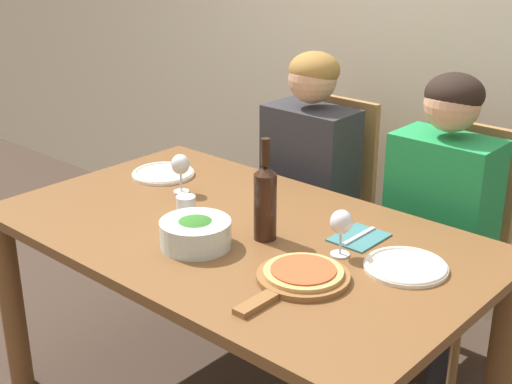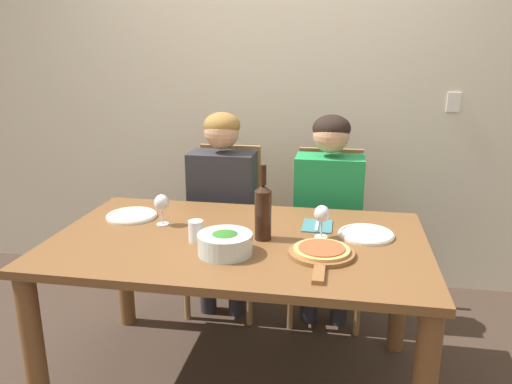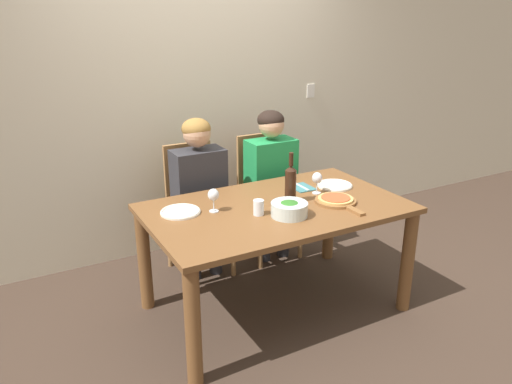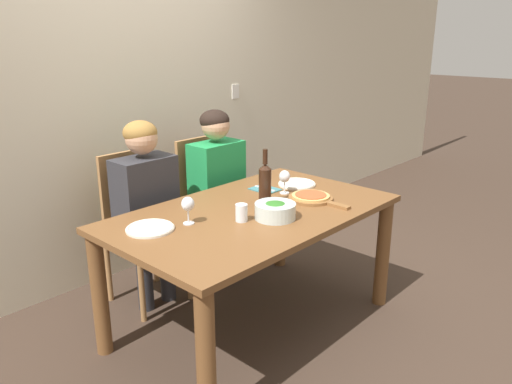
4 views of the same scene
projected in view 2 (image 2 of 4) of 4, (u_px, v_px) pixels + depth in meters
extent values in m
plane|color=#3D2D23|center=(240.00, 383.00, 2.43)|extent=(40.00, 40.00, 0.00)
cube|color=beige|center=(278.00, 83.00, 3.25)|extent=(10.00, 0.05, 2.70)
cube|color=white|center=(454.00, 102.00, 3.07)|extent=(0.08, 0.01, 0.12)
cube|color=brown|center=(238.00, 242.00, 2.23)|extent=(1.66, 0.99, 0.04)
cylinder|color=brown|center=(34.00, 354.00, 2.05)|extent=(0.09, 0.09, 0.72)
cylinder|color=brown|center=(124.00, 266.00, 2.88)|extent=(0.09, 0.09, 0.72)
cylinder|color=brown|center=(399.00, 288.00, 2.62)|extent=(0.09, 0.09, 0.72)
cube|color=#9E7042|center=(225.00, 242.00, 3.04)|extent=(0.42, 0.42, 0.04)
cube|color=#9E7042|center=(231.00, 187.00, 3.15)|extent=(0.38, 0.03, 0.54)
cylinder|color=#9E7042|center=(187.00, 287.00, 2.96)|extent=(0.04, 0.04, 0.42)
cylinder|color=#9E7042|center=(249.00, 292.00, 2.89)|extent=(0.04, 0.04, 0.42)
cylinder|color=#9E7042|center=(204.00, 261.00, 3.32)|extent=(0.04, 0.04, 0.42)
cylinder|color=#9E7042|center=(260.00, 265.00, 3.25)|extent=(0.04, 0.04, 0.42)
cube|color=#9E7042|center=(327.00, 248.00, 2.94)|extent=(0.42, 0.42, 0.04)
cube|color=#9E7042|center=(330.00, 192.00, 3.04)|extent=(0.38, 0.03, 0.54)
cylinder|color=#9E7042|center=(290.00, 295.00, 2.85)|extent=(0.04, 0.04, 0.42)
cylinder|color=#9E7042|center=(358.00, 301.00, 2.79)|extent=(0.04, 0.04, 0.42)
cylinder|color=#9E7042|center=(297.00, 268.00, 3.21)|extent=(0.04, 0.04, 0.42)
cylinder|color=#9E7042|center=(357.00, 272.00, 3.15)|extent=(0.04, 0.04, 0.42)
cylinder|color=#28282D|center=(208.00, 277.00, 3.04)|extent=(0.10, 0.10, 0.45)
cylinder|color=#28282D|center=(237.00, 280.00, 3.01)|extent=(0.10, 0.10, 0.45)
cube|color=#2D2D33|center=(223.00, 197.00, 2.94)|extent=(0.38, 0.22, 0.54)
cylinder|color=#2D2D33|center=(178.00, 233.00, 2.79)|extent=(0.07, 0.31, 0.14)
cylinder|color=#2D2D33|center=(248.00, 238.00, 2.72)|extent=(0.07, 0.31, 0.14)
sphere|color=tan|center=(222.00, 132.00, 2.84)|extent=(0.20, 0.20, 0.20)
ellipsoid|color=olive|center=(222.00, 125.00, 2.84)|extent=(0.21, 0.21, 0.15)
cylinder|color=#28282D|center=(309.00, 285.00, 2.94)|extent=(0.10, 0.10, 0.45)
cylinder|color=#28282D|center=(340.00, 288.00, 2.91)|extent=(0.10, 0.10, 0.45)
cube|color=#1E8C47|center=(328.00, 203.00, 2.84)|extent=(0.38, 0.22, 0.54)
cylinder|color=#1E8C47|center=(288.00, 241.00, 2.68)|extent=(0.07, 0.31, 0.14)
cylinder|color=#1E8C47|center=(364.00, 245.00, 2.62)|extent=(0.07, 0.31, 0.14)
sphere|color=tan|center=(331.00, 135.00, 2.73)|extent=(0.20, 0.20, 0.20)
ellipsoid|color=black|center=(332.00, 128.00, 2.73)|extent=(0.21, 0.21, 0.15)
cylinder|color=black|center=(263.00, 215.00, 2.18)|extent=(0.07, 0.07, 0.22)
cone|color=black|center=(263.00, 188.00, 2.15)|extent=(0.07, 0.07, 0.03)
cylinder|color=black|center=(263.00, 175.00, 2.13)|extent=(0.03, 0.03, 0.09)
cylinder|color=silver|center=(225.00, 244.00, 2.05)|extent=(0.23, 0.23, 0.09)
ellipsoid|color=#2D6B23|center=(225.00, 243.00, 2.04)|extent=(0.19, 0.19, 0.09)
cylinder|color=silver|center=(132.00, 216.00, 2.50)|extent=(0.25, 0.25, 0.01)
torus|color=silver|center=(132.00, 215.00, 2.49)|extent=(0.24, 0.24, 0.01)
cylinder|color=silver|center=(366.00, 235.00, 2.25)|extent=(0.25, 0.25, 0.01)
torus|color=silver|center=(366.00, 234.00, 2.24)|extent=(0.24, 0.24, 0.01)
cylinder|color=brown|center=(321.00, 253.00, 2.04)|extent=(0.27, 0.27, 0.02)
cube|color=brown|center=(319.00, 275.00, 1.84)|extent=(0.04, 0.14, 0.02)
cylinder|color=tan|center=(322.00, 250.00, 2.03)|extent=(0.23, 0.23, 0.01)
cylinder|color=#AD4C28|center=(322.00, 248.00, 2.03)|extent=(0.19, 0.19, 0.01)
cylinder|color=silver|center=(163.00, 224.00, 2.39)|extent=(0.06, 0.06, 0.01)
cylinder|color=silver|center=(162.00, 216.00, 2.38)|extent=(0.01, 0.01, 0.07)
ellipsoid|color=silver|center=(162.00, 202.00, 2.36)|extent=(0.07, 0.07, 0.08)
ellipsoid|color=maroon|center=(162.00, 205.00, 2.36)|extent=(0.06, 0.06, 0.03)
cylinder|color=silver|center=(321.00, 237.00, 2.23)|extent=(0.06, 0.06, 0.01)
cylinder|color=silver|center=(321.00, 228.00, 2.22)|extent=(0.01, 0.01, 0.07)
ellipsoid|color=silver|center=(322.00, 214.00, 2.20)|extent=(0.07, 0.07, 0.08)
ellipsoid|color=maroon|center=(322.00, 216.00, 2.20)|extent=(0.06, 0.06, 0.03)
cylinder|color=silver|center=(196.00, 231.00, 2.17)|extent=(0.07, 0.07, 0.10)
cube|color=#387075|center=(317.00, 226.00, 2.37)|extent=(0.14, 0.18, 0.01)
cube|color=silver|center=(317.00, 225.00, 2.37)|extent=(0.01, 0.17, 0.01)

